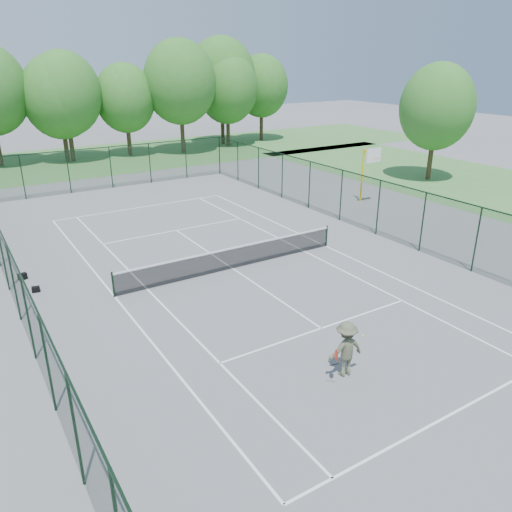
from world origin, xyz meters
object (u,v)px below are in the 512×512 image
(tennis_net, at_px, (233,257))
(basketball_goal, at_px, (369,164))
(sports_bag_a, at_px, (22,276))
(tennis_player, at_px, (346,349))

(tennis_net, height_order, basketball_goal, basketball_goal)
(tennis_net, relative_size, sports_bag_a, 31.32)
(tennis_net, bearing_deg, basketball_goal, 21.12)
(basketball_goal, relative_size, tennis_player, 1.84)
(tennis_net, xyz_separation_m, basketball_goal, (13.02, 5.03, 1.99))
(basketball_goal, distance_m, tennis_player, 19.97)
(basketball_goal, relative_size, sports_bag_a, 10.32)
(tennis_net, xyz_separation_m, sports_bag_a, (-8.35, 3.83, -0.43))
(basketball_goal, xyz_separation_m, tennis_player, (-14.19, -13.95, -1.68))
(tennis_net, height_order, tennis_player, tennis_player)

